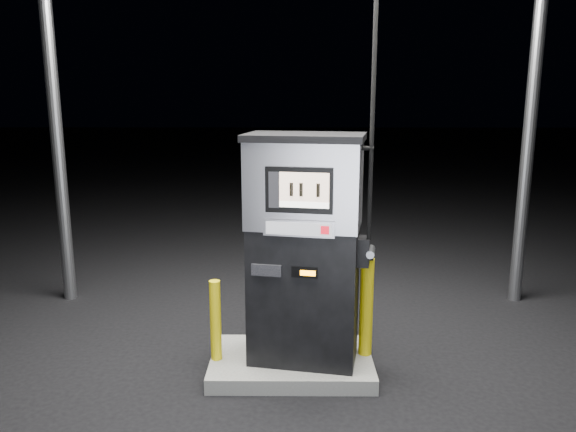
{
  "coord_description": "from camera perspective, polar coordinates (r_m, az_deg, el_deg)",
  "views": [
    {
      "loc": [
        0.01,
        -5.17,
        2.72
      ],
      "look_at": [
        -0.03,
        0.0,
        1.58
      ],
      "focal_mm": 35.0,
      "sensor_mm": 36.0,
      "label": 1
    }
  ],
  "objects": [
    {
      "name": "bollard_left",
      "position": [
        5.6,
        -7.37,
        -10.47
      ],
      "size": [
        0.13,
        0.13,
        0.81
      ],
      "primitive_type": "cylinder",
      "rotation": [
        0.0,
        0.0,
        0.24
      ],
      "color": "yellow",
      "rests_on": "pump_island"
    },
    {
      "name": "ground",
      "position": [
        5.84,
        0.35,
        -15.36
      ],
      "size": [
        80.0,
        80.0,
        0.0
      ],
      "primitive_type": "plane",
      "color": "black",
      "rests_on": "ground"
    },
    {
      "name": "pump_island",
      "position": [
        5.81,
        0.35,
        -14.7
      ],
      "size": [
        1.6,
        1.0,
        0.15
      ],
      "primitive_type": "cube",
      "color": "#5E5E5A",
      "rests_on": "ground"
    },
    {
      "name": "fuel_dispenser",
      "position": [
        5.33,
        1.71,
        -3.22
      ],
      "size": [
        1.27,
        0.84,
        4.58
      ],
      "rotation": [
        0.0,
        0.0,
        -0.18
      ],
      "color": "black",
      "rests_on": "pump_island"
    },
    {
      "name": "bollard_right",
      "position": [
        5.67,
        7.95,
        -9.12
      ],
      "size": [
        0.17,
        0.17,
        1.0
      ],
      "primitive_type": "cylinder",
      "rotation": [
        0.0,
        0.0,
        0.33
      ],
      "color": "yellow",
      "rests_on": "pump_island"
    }
  ]
}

